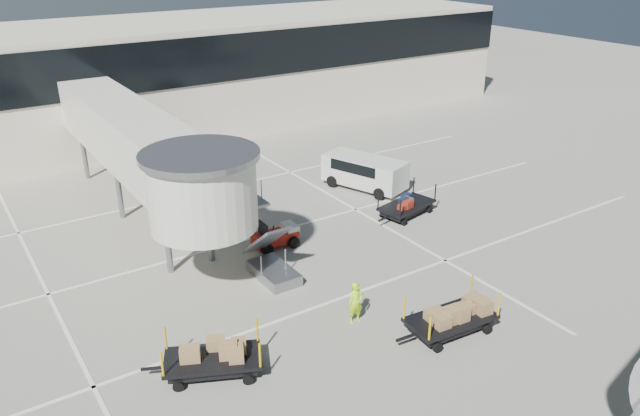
% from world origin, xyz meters
% --- Properties ---
extents(ground, '(140.00, 140.00, 0.00)m').
position_xyz_m(ground, '(0.00, 0.00, 0.00)').
color(ground, '#A8A496').
rests_on(ground, ground).
extents(lane_markings, '(40.00, 30.00, 0.02)m').
position_xyz_m(lane_markings, '(-0.67, 9.33, 0.01)').
color(lane_markings, white).
rests_on(lane_markings, ground).
extents(terminal, '(64.00, 12.11, 15.20)m').
position_xyz_m(terminal, '(-0.35, 29.94, 4.11)').
color(terminal, beige).
rests_on(terminal, ground).
extents(jet_bridge, '(5.70, 20.40, 6.03)m').
position_xyz_m(jet_bridge, '(-3.97, 12.26, 4.28)').
color(jet_bridge, silver).
rests_on(jet_bridge, ground).
extents(baggage_tug, '(2.21, 1.44, 1.42)m').
position_xyz_m(baggage_tug, '(0.19, 7.58, 0.52)').
color(baggage_tug, maroon).
rests_on(baggage_tug, ground).
extents(suitcase_cart, '(4.05, 2.25, 1.55)m').
position_xyz_m(suitcase_cart, '(7.84, 6.89, 0.54)').
color(suitcase_cart, black).
rests_on(suitcase_cart, ground).
extents(box_cart_near, '(4.24, 1.96, 1.64)m').
position_xyz_m(box_cart_near, '(2.06, -2.22, 0.66)').
color(box_cart_near, black).
rests_on(box_cart_near, ground).
extents(box_cart_far, '(4.04, 2.87, 1.59)m').
position_xyz_m(box_cart_far, '(-6.26, 0.46, 0.59)').
color(box_cart_far, black).
rests_on(box_cart_far, ground).
extents(ground_worker, '(0.67, 0.48, 1.73)m').
position_xyz_m(ground_worker, '(-0.41, 0.31, 0.86)').
color(ground_worker, '#A8EE19').
rests_on(ground_worker, ground).
extents(minivan, '(3.57, 5.32, 1.87)m').
position_xyz_m(minivan, '(8.27, 11.42, 1.12)').
color(minivan, silver).
rests_on(minivan, ground).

